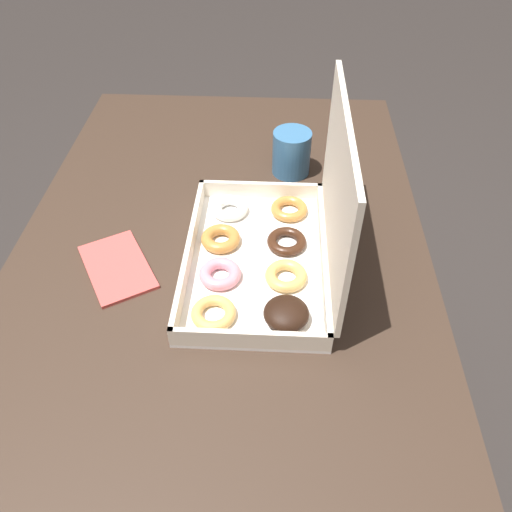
{
  "coord_description": "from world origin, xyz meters",
  "views": [
    {
      "loc": [
        0.55,
        0.09,
        1.35
      ],
      "look_at": [
        -0.02,
        0.06,
        0.79
      ],
      "focal_mm": 35.0,
      "sensor_mm": 36.0,
      "label": 1
    }
  ],
  "objects": [
    {
      "name": "coffee_mug",
      "position": [
        -0.29,
        0.12,
        0.82
      ],
      "size": [
        0.07,
        0.07,
        0.09
      ],
      "color": "teal",
      "rests_on": "dining_table"
    },
    {
      "name": "donut_box",
      "position": [
        -0.02,
        0.1,
        0.83
      ],
      "size": [
        0.35,
        0.23,
        0.27
      ],
      "color": "white",
      "rests_on": "dining_table"
    },
    {
      "name": "paper_napkin",
      "position": [
        -0.0,
        -0.16,
        0.78
      ],
      "size": [
        0.17,
        0.15,
        0.01
      ],
      "color": "#CC4C47",
      "rests_on": "dining_table"
    },
    {
      "name": "ground_plane",
      "position": [
        0.0,
        0.0,
        0.0
      ],
      "size": [
        8.0,
        8.0,
        0.0
      ],
      "primitive_type": "plane",
      "color": "#2D2826"
    },
    {
      "name": "dining_table",
      "position": [
        0.0,
        0.0,
        0.65
      ],
      "size": [
        1.19,
        0.7,
        0.77
      ],
      "color": "#38281E",
      "rests_on": "ground_plane"
    }
  ]
}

